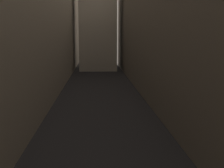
{
  "coord_description": "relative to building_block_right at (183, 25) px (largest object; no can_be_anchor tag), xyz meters",
  "views": [
    {
      "loc": [
        -0.5,
        12.36,
        7.79
      ],
      "look_at": [
        0.0,
        21.35,
        6.3
      ],
      "focal_mm": 46.34,
      "sensor_mm": 36.0,
      "label": 1
    }
  ],
  "objects": [
    {
      "name": "building_block_right",
      "position": [
        0.0,
        0.0,
        0.0
      ],
      "size": [
        10.57,
        108.0,
        18.48
      ],
      "primitive_type": "cube",
      "color": "#60594F",
      "rests_on": "ground"
    },
    {
      "name": "ground_plane",
      "position": [
        -10.79,
        -2.0,
        -9.24
      ],
      "size": [
        264.0,
        264.0,
        0.0
      ],
      "primitive_type": "plane",
      "color": "black"
    }
  ]
}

